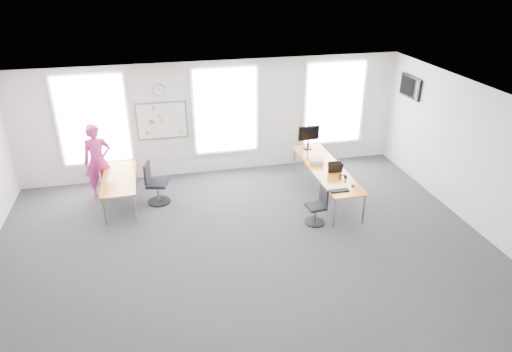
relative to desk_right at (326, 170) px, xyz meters
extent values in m
plane|color=#29292E|center=(-2.39, -2.00, -0.68)|extent=(10.00, 10.00, 0.00)
plane|color=silver|center=(-2.39, -2.00, 2.32)|extent=(10.00, 10.00, 0.00)
plane|color=silver|center=(-2.39, 2.00, 0.82)|extent=(10.00, 0.00, 10.00)
plane|color=silver|center=(2.61, -2.00, 0.82)|extent=(0.00, 10.00, 10.00)
cube|color=silver|center=(-5.39, 1.97, 1.02)|extent=(1.60, 0.06, 2.20)
cube|color=silver|center=(-2.09, 1.97, 1.02)|extent=(1.60, 0.06, 2.20)
cube|color=silver|center=(0.91, 1.97, 1.02)|extent=(1.60, 0.06, 2.20)
cube|color=orange|center=(0.00, 0.00, 0.03)|extent=(0.80, 3.00, 0.03)
cylinder|color=gray|center=(-0.34, -1.44, -0.33)|extent=(0.05, 0.05, 0.70)
cylinder|color=gray|center=(0.34, -1.44, -0.33)|extent=(0.05, 0.05, 0.70)
cylinder|color=gray|center=(-0.34, 1.44, -0.33)|extent=(0.05, 0.05, 0.70)
cylinder|color=gray|center=(0.34, 1.44, -0.33)|extent=(0.05, 0.05, 0.70)
cube|color=orange|center=(-4.85, 0.65, -0.01)|extent=(0.76, 1.90, 0.03)
cylinder|color=gray|center=(-5.17, -0.23, -0.35)|extent=(0.05, 0.05, 0.66)
cylinder|color=gray|center=(-4.53, -0.23, -0.35)|extent=(0.05, 0.05, 0.66)
cylinder|color=gray|center=(-5.17, 1.54, -0.35)|extent=(0.05, 0.05, 0.66)
cylinder|color=gray|center=(-4.53, 1.54, -0.35)|extent=(0.05, 0.05, 0.66)
cylinder|color=black|center=(-0.68, -1.19, -0.67)|extent=(0.45, 0.45, 0.03)
cylinder|color=gray|center=(-0.68, -1.19, -0.47)|extent=(0.05, 0.05, 0.36)
cube|color=black|center=(-0.68, -1.19, -0.27)|extent=(0.41, 0.41, 0.06)
cube|color=black|center=(-0.50, -1.18, -0.03)|extent=(0.08, 0.37, 0.39)
cylinder|color=black|center=(-4.00, 0.54, -0.67)|extent=(0.54, 0.54, 0.03)
cylinder|color=gray|center=(-4.00, 0.54, -0.43)|extent=(0.06, 0.06, 0.44)
cube|color=black|center=(-4.00, 0.54, -0.19)|extent=(0.56, 0.56, 0.07)
cube|color=black|center=(-4.21, 0.60, 0.10)|extent=(0.16, 0.44, 0.47)
imported|color=#C02A79|center=(-5.34, 1.25, 0.22)|extent=(0.73, 0.54, 1.81)
cube|color=white|center=(-3.74, 1.97, 0.87)|extent=(1.20, 0.03, 0.90)
cylinder|color=gray|center=(-3.74, 1.97, 1.67)|extent=(0.30, 0.04, 0.30)
cube|color=black|center=(2.56, 1.00, 1.62)|extent=(0.06, 0.90, 0.55)
cube|color=black|center=(-0.16, -1.20, 0.06)|extent=(0.43, 0.15, 0.02)
ellipsoid|color=black|center=(0.21, -1.06, 0.07)|extent=(0.08, 0.11, 0.04)
cylinder|color=black|center=(0.13, -0.82, 0.05)|extent=(0.07, 0.07, 0.01)
cylinder|color=black|center=(0.07, -0.65, 0.09)|extent=(0.04, 0.09, 0.09)
cylinder|color=black|center=(0.21, -0.65, 0.09)|extent=(0.04, 0.09, 0.09)
cylinder|color=gold|center=(0.07, -0.65, 0.09)|extent=(0.01, 0.10, 0.10)
cube|color=black|center=(0.14, -0.65, 0.14)|extent=(0.16, 0.02, 0.01)
cube|color=black|center=(0.10, -0.26, 0.18)|extent=(0.33, 0.11, 0.26)
cube|color=orange|center=(0.10, -0.33, 0.17)|extent=(0.31, 0.12, 0.24)
cube|color=black|center=(0.10, -0.35, 0.18)|extent=(0.33, 0.12, 0.26)
cube|color=beige|center=(-0.15, 0.29, 0.10)|extent=(0.39, 0.34, 0.11)
cylinder|color=black|center=(-0.04, 1.25, 0.06)|extent=(0.23, 0.23, 0.02)
cylinder|color=black|center=(-0.04, 1.25, 0.17)|extent=(0.05, 0.05, 0.23)
cube|color=black|center=(-0.04, 1.23, 0.49)|extent=(0.57, 0.06, 0.38)
cube|color=black|center=(-0.04, 1.21, 0.49)|extent=(0.53, 0.02, 0.34)
camera|label=1|loc=(-3.89, -9.31, 4.66)|focal=32.00mm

